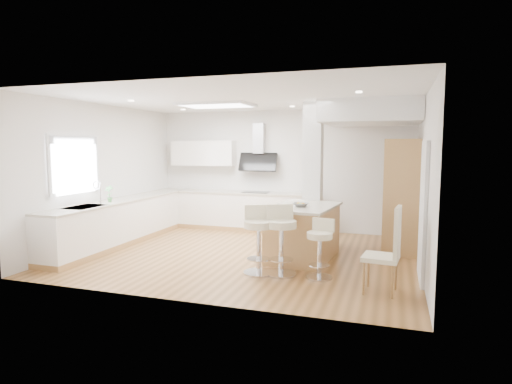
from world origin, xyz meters
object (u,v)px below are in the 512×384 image
at_px(bar_stool_a, 258,236).
at_px(dining_chair, 389,247).
at_px(peninsula, 303,232).
at_px(bar_stool_b, 281,236).
at_px(bar_stool_c, 320,245).

bearing_deg(bar_stool_a, dining_chair, -33.16).
relative_size(peninsula, dining_chair, 1.40).
bearing_deg(peninsula, bar_stool_a, -107.07).
height_order(bar_stool_b, bar_stool_c, bar_stool_b).
bearing_deg(bar_stool_b, bar_stool_a, 167.57).
bearing_deg(dining_chair, bar_stool_c, 164.61).
distance_m(peninsula, bar_stool_c, 1.14).
xyz_separation_m(peninsula, bar_stool_b, (-0.13, -1.03, 0.13)).
bearing_deg(bar_stool_a, bar_stool_c, -19.53).
height_order(bar_stool_b, dining_chair, dining_chair).
bearing_deg(dining_chair, bar_stool_b, 172.43).
xyz_separation_m(bar_stool_a, dining_chair, (1.93, -0.33, 0.04)).
height_order(peninsula, dining_chair, dining_chair).
xyz_separation_m(bar_stool_a, bar_stool_b, (0.35, 0.07, 0.01)).
height_order(bar_stool_a, bar_stool_c, bar_stool_a).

